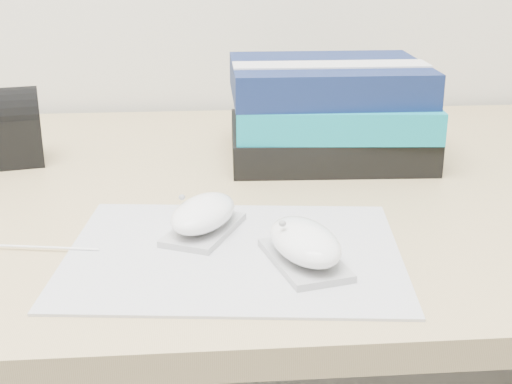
{
  "coord_description": "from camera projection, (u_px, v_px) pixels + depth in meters",
  "views": [
    {
      "loc": [
        -0.14,
        0.7,
        1.03
      ],
      "look_at": [
        -0.08,
        1.43,
        0.77
      ],
      "focal_mm": 50.0,
      "sensor_mm": 36.0,
      "label": 1
    }
  ],
  "objects": [
    {
      "name": "desk",
      "position": [
        296.0,
        313.0,
        1.07
      ],
      "size": [
        1.6,
        0.8,
        0.73
      ],
      "color": "tan",
      "rests_on": "ground"
    },
    {
      "name": "mousepad",
      "position": [
        234.0,
        253.0,
        0.72
      ],
      "size": [
        0.36,
        0.29,
        0.0
      ],
      "primitive_type": "cube",
      "rotation": [
        0.0,
        0.0,
        -0.11
      ],
      "color": "#97989F",
      "rests_on": "desk"
    },
    {
      "name": "mouse_rear",
      "position": [
        203.0,
        216.0,
        0.76
      ],
      "size": [
        0.1,
        0.12,
        0.04
      ],
      "color": "#A7A7A9",
      "rests_on": "mousepad"
    },
    {
      "name": "mouse_front",
      "position": [
        305.0,
        245.0,
        0.68
      ],
      "size": [
        0.08,
        0.12,
        0.05
      ],
      "color": "#A2A2A5",
      "rests_on": "mousepad"
    },
    {
      "name": "usb_cable",
      "position": [
        4.0,
        246.0,
        0.73
      ],
      "size": [
        0.2,
        0.04,
        0.0
      ],
      "primitive_type": "cylinder",
      "rotation": [
        0.0,
        1.57,
        -0.17
      ],
      "color": "white",
      "rests_on": "mousepad"
    },
    {
      "name": "book_stack",
      "position": [
        329.0,
        111.0,
        1.01
      ],
      "size": [
        0.29,
        0.24,
        0.14
      ],
      "color": "black",
      "rests_on": "desk"
    }
  ]
}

